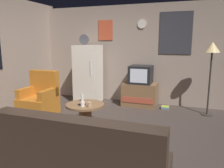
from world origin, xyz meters
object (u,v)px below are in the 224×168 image
(crt_tv, at_px, (141,74))
(mug_ceramic_white, at_px, (83,104))
(book_stack, at_px, (165,108))
(standing_lamp, at_px, (212,53))
(mug_ceramic_tan, at_px, (90,105))
(wine_glass, at_px, (82,98))
(armchair, at_px, (40,100))
(fridge, at_px, (88,74))
(coffee_table, at_px, (85,115))
(tv_stand, at_px, (140,94))
(couch, at_px, (85,167))
(remote_control, at_px, (82,104))

(crt_tv, relative_size, mug_ceramic_white, 6.00)
(book_stack, bearing_deg, mug_ceramic_white, -125.37)
(standing_lamp, height_order, mug_ceramic_tan, standing_lamp)
(wine_glass, bearing_deg, standing_lamp, 30.33)
(armchair, bearing_deg, fridge, 66.74)
(crt_tv, xyz_separation_m, wine_glass, (-0.80, -1.58, -0.28))
(coffee_table, bearing_deg, standing_lamp, 34.17)
(tv_stand, distance_m, standing_lamp, 1.91)
(couch, bearing_deg, standing_lamp, 67.26)
(crt_tv, height_order, armchair, crt_tv)
(coffee_table, distance_m, book_stack, 2.09)
(fridge, xyz_separation_m, coffee_table, (0.70, -1.59, -0.53))
(wine_glass, distance_m, book_stack, 2.12)
(tv_stand, bearing_deg, couch, -86.59)
(tv_stand, relative_size, armchair, 0.88)
(crt_tv, bearing_deg, mug_ceramic_white, -108.78)
(fridge, distance_m, standing_lamp, 2.99)
(fridge, xyz_separation_m, book_stack, (2.01, 0.04, -0.72))
(mug_ceramic_tan, relative_size, couch, 0.05)
(book_stack, bearing_deg, tv_stand, 171.93)
(standing_lamp, distance_m, armchair, 3.83)
(fridge, relative_size, standing_lamp, 1.11)
(mug_ceramic_tan, relative_size, remote_control, 0.60)
(tv_stand, relative_size, mug_ceramic_tan, 9.33)
(wine_glass, height_order, mug_ceramic_white, wine_glass)
(standing_lamp, xyz_separation_m, mug_ceramic_white, (-2.19, -1.68, -0.87))
(fridge, height_order, standing_lamp, fridge)
(tv_stand, xyz_separation_m, mug_ceramic_tan, (-0.49, -1.87, 0.20))
(tv_stand, distance_m, book_stack, 0.70)
(standing_lamp, height_order, book_stack, standing_lamp)
(crt_tv, bearing_deg, remote_control, -111.44)
(tv_stand, distance_m, wine_glass, 1.78)
(fridge, height_order, book_stack, fridge)
(wine_glass, distance_m, remote_control, 0.24)
(fridge, xyz_separation_m, couch, (1.57, -3.32, -0.44))
(standing_lamp, distance_m, wine_glass, 2.85)
(fridge, relative_size, remote_control, 11.80)
(crt_tv, height_order, mug_ceramic_white, crt_tv)
(tv_stand, bearing_deg, crt_tv, -3.54)
(crt_tv, xyz_separation_m, book_stack, (0.63, -0.09, -0.76))
(crt_tv, xyz_separation_m, armchair, (-1.93, -1.42, -0.46))
(fridge, height_order, armchair, fridge)
(tv_stand, bearing_deg, coffee_table, -111.05)
(standing_lamp, bearing_deg, fridge, 178.50)
(tv_stand, distance_m, remote_control, 1.93)
(mug_ceramic_white, bearing_deg, tv_stand, 71.65)
(mug_ceramic_white, bearing_deg, crt_tv, 71.22)
(tv_stand, xyz_separation_m, coffee_table, (-0.66, -1.72, -0.07))
(coffee_table, bearing_deg, couch, -63.46)
(mug_ceramic_tan, height_order, book_stack, mug_ceramic_tan)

